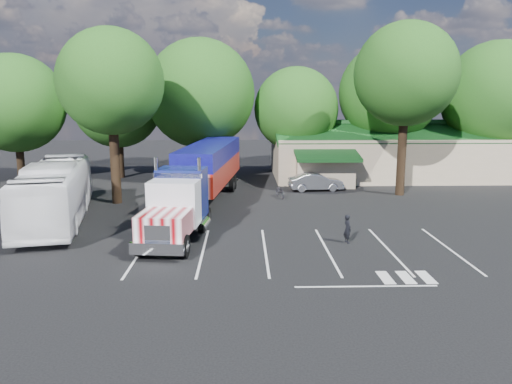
{
  "coord_description": "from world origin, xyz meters",
  "views": [
    {
      "loc": [
        -1.15,
        -30.58,
        7.83
      ],
      "look_at": [
        -0.32,
        -0.37,
        2.0
      ],
      "focal_mm": 35.0,
      "sensor_mm": 36.0,
      "label": 1
    }
  ],
  "objects_px": {
    "woman": "(347,229)",
    "silver_sedan": "(316,182)",
    "semi_truck": "(203,173)",
    "bicycle": "(280,191)",
    "tour_bus": "(55,192)"
  },
  "relations": [
    {
      "from": "woman",
      "to": "silver_sedan",
      "type": "xyz_separation_m",
      "value": [
        0.5,
        15.2,
        -0.05
      ]
    },
    {
      "from": "bicycle",
      "to": "silver_sedan",
      "type": "height_order",
      "value": "silver_sedan"
    },
    {
      "from": "semi_truck",
      "to": "bicycle",
      "type": "bearing_deg",
      "value": 40.0
    },
    {
      "from": "semi_truck",
      "to": "woman",
      "type": "bearing_deg",
      "value": -39.17
    },
    {
      "from": "woman",
      "to": "bicycle",
      "type": "height_order",
      "value": "woman"
    },
    {
      "from": "bicycle",
      "to": "tour_bus",
      "type": "distance_m",
      "value": 16.46
    },
    {
      "from": "semi_truck",
      "to": "woman",
      "type": "xyz_separation_m",
      "value": [
        8.39,
        -8.64,
        -1.77
      ]
    },
    {
      "from": "silver_sedan",
      "to": "bicycle",
      "type": "bearing_deg",
      "value": 125.16
    },
    {
      "from": "semi_truck",
      "to": "bicycle",
      "type": "distance_m",
      "value": 7.11
    },
    {
      "from": "bicycle",
      "to": "semi_truck",
      "type": "bearing_deg",
      "value": -161.63
    },
    {
      "from": "woman",
      "to": "bicycle",
      "type": "bearing_deg",
      "value": -3.0
    },
    {
      "from": "bicycle",
      "to": "tour_bus",
      "type": "xyz_separation_m",
      "value": [
        -14.69,
        -7.3,
        1.39
      ]
    },
    {
      "from": "bicycle",
      "to": "silver_sedan",
      "type": "bearing_deg",
      "value": 26.38
    },
    {
      "from": "semi_truck",
      "to": "bicycle",
      "type": "height_order",
      "value": "semi_truck"
    },
    {
      "from": "woman",
      "to": "bicycle",
      "type": "distance_m",
      "value": 12.67
    }
  ]
}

